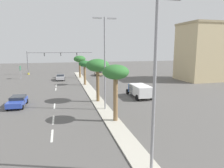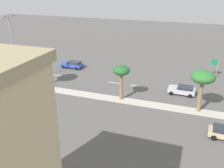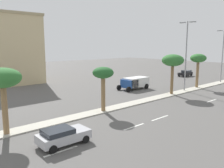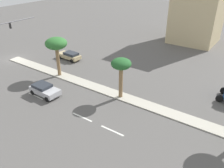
{
  "view_description": "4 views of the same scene",
  "coord_description": "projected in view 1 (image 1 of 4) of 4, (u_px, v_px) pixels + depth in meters",
  "views": [
    {
      "loc": [
        5.25,
        65.62,
        7.89
      ],
      "look_at": [
        -3.49,
        31.77,
        1.63
      ],
      "focal_mm": 32.31,
      "sensor_mm": 36.0,
      "label": 1
    },
    {
      "loc": [
        -32.49,
        12.45,
        16.55
      ],
      "look_at": [
        1.87,
        24.75,
        1.61
      ],
      "focal_mm": 40.75,
      "sensor_mm": 36.0,
      "label": 2
    },
    {
      "loc": [
        20.99,
        5.52,
        7.82
      ],
      "look_at": [
        -1.71,
        25.82,
        2.72
      ],
      "focal_mm": 37.77,
      "sensor_mm": 36.0,
      "label": 3
    },
    {
      "loc": [
        21.72,
        36.45,
        15.46
      ],
      "look_at": [
        1.54,
        22.35,
        2.38
      ],
      "focal_mm": 37.45,
      "sensor_mm": 36.0,
      "label": 4
    }
  ],
  "objects": [
    {
      "name": "lane_stripe_far",
      "position": [
        56.0,
        85.0,
        43.13
      ],
      "size": [
        0.2,
        2.8,
        0.01
      ],
      "primitive_type": "cube",
      "color": "silver",
      "rests_on": "ground"
    },
    {
      "name": "commercial_building",
      "position": [
        200.0,
        52.0,
        49.18
      ],
      "size": [
        9.36,
        9.27,
        13.89
      ],
      "color": "#C6B284",
      "rests_on": "ground"
    },
    {
      "name": "lane_stripe_trailing",
      "position": [
        57.0,
        75.0,
        59.88
      ],
      "size": [
        0.2,
        2.8,
        0.01
      ],
      "primitive_type": "cube",
      "color": "silver",
      "rests_on": "ground"
    },
    {
      "name": "traffic_signal_gantry",
      "position": [
        47.0,
        59.0,
        61.29
      ],
      "size": [
        19.73,
        0.53,
        6.92
      ],
      "color": "slate",
      "rests_on": "ground"
    },
    {
      "name": "sedan_blue_left",
      "position": [
        17.0,
        101.0,
        27.49
      ],
      "size": [
        2.25,
        4.45,
        1.35
      ],
      "color": "#2D47AD",
      "rests_on": "ground"
    },
    {
      "name": "street_lamp_leading",
      "position": [
        105.0,
        58.0,
        25.0
      ],
      "size": [
        2.9,
        0.24,
        11.45
      ],
      "color": "gray",
      "rests_on": "median_curb"
    },
    {
      "name": "palm_tree_trailing",
      "position": [
        98.0,
        66.0,
        29.08
      ],
      "size": [
        3.39,
        3.39,
        6.24
      ],
      "color": "brown",
      "rests_on": "median_curb"
    },
    {
      "name": "directional_road_sign",
      "position": [
        20.0,
        70.0,
        51.72
      ],
      "size": [
        0.1,
        1.32,
        3.36
      ],
      "color": "gray",
      "rests_on": "ground"
    },
    {
      "name": "median_curb",
      "position": [
        101.0,
        106.0,
        27.76
      ],
      "size": [
        1.8,
        78.61,
        0.12
      ],
      "primitive_type": "cube",
      "color": "#B7B2A3",
      "rests_on": "ground"
    },
    {
      "name": "box_truck",
      "position": [
        140.0,
        90.0,
        32.6
      ],
      "size": [
        2.64,
        5.81,
        2.05
      ],
      "color": "#234C99",
      "rests_on": "ground"
    },
    {
      "name": "sedan_tan_right",
      "position": [
        98.0,
        73.0,
        58.45
      ],
      "size": [
        1.99,
        4.52,
        1.37
      ],
      "color": "tan",
      "rests_on": "ground"
    },
    {
      "name": "palm_tree_center",
      "position": [
        80.0,
        60.0,
        53.16
      ],
      "size": [
        3.13,
        3.13,
        5.8
      ],
      "color": "olive",
      "rests_on": "median_curb"
    },
    {
      "name": "lane_stripe_center",
      "position": [
        52.0,
        136.0,
        18.41
      ],
      "size": [
        0.2,
        2.8,
        0.01
      ],
      "primitive_type": "cube",
      "color": "silver",
      "rests_on": "ground"
    },
    {
      "name": "lane_stripe_left",
      "position": [
        53.0,
        120.0,
        22.4
      ],
      "size": [
        0.2,
        2.8,
        0.01
      ],
      "primitive_type": "cube",
      "color": "silver",
      "rests_on": "ground"
    },
    {
      "name": "lane_stripe_mid",
      "position": [
        56.0,
        89.0,
        39.23
      ],
      "size": [
        0.2,
        2.8,
        0.01
      ],
      "primitive_type": "cube",
      "color": "silver",
      "rests_on": "ground"
    },
    {
      "name": "ground_plane",
      "position": [
        91.0,
        93.0,
        36.09
      ],
      "size": [
        160.0,
        160.0,
        0.0
      ],
      "primitive_type": "plane",
      "color": "#565451"
    },
    {
      "name": "palm_tree_outboard",
      "position": [
        85.0,
        65.0,
        42.75
      ],
      "size": [
        2.45,
        2.45,
        5.19
      ],
      "color": "olive",
      "rests_on": "median_curb"
    },
    {
      "name": "palm_tree_inboard",
      "position": [
        116.0,
        74.0,
        21.08
      ],
      "size": [
        2.83,
        2.83,
        6.08
      ],
      "color": "olive",
      "rests_on": "median_curb"
    },
    {
      "name": "sedan_silver_rear",
      "position": [
        60.0,
        77.0,
        50.11
      ],
      "size": [
        2.15,
        4.1,
        1.39
      ],
      "color": "#B2B2B7",
      "rests_on": "ground"
    },
    {
      "name": "lane_stripe_inboard",
      "position": [
        57.0,
        80.0,
        50.7
      ],
      "size": [
        0.2,
        2.8,
        0.01
      ],
      "primitive_type": "cube",
      "color": "silver",
      "rests_on": "ground"
    },
    {
      "name": "lane_stripe_leading",
      "position": [
        55.0,
        106.0,
        27.84
      ],
      "size": [
        0.2,
        2.8,
        0.01
      ],
      "primitive_type": "cube",
      "color": "silver",
      "rests_on": "ground"
    },
    {
      "name": "street_lamp_far",
      "position": [
        155.0,
        75.0,
        11.84
      ],
      "size": [
        2.9,
        0.24,
        10.67
      ],
      "color": "gray",
      "rests_on": "median_curb"
    }
  ]
}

